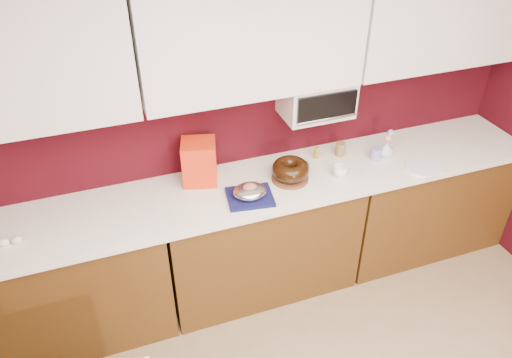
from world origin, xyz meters
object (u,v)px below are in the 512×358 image
object	(u,v)px
foil_ham_nest	(250,191)
flower_vase	(386,148)
blue_jar	(376,154)
pandoro_box	(199,162)
coffee_mug	(340,170)
toaster_oven	(316,97)
bundt_cake	(290,169)

from	to	relation	value
foil_ham_nest	flower_vase	world-z (taller)	flower_vase
foil_ham_nest	blue_jar	bearing A→B (deg)	7.70
pandoro_box	coffee_mug	xyz separation A→B (m)	(0.89, -0.26, -0.10)
toaster_oven	coffee_mug	xyz separation A→B (m)	(0.09, -0.26, -0.43)
toaster_oven	blue_jar	distance (m)	0.62
bundt_cake	foil_ham_nest	bearing A→B (deg)	-161.88
toaster_oven	pandoro_box	xyz separation A→B (m)	(-0.80, 0.00, -0.33)
bundt_cake	blue_jar	bearing A→B (deg)	2.45
foil_ham_nest	blue_jar	world-z (taller)	foil_ham_nest
toaster_oven	coffee_mug	size ratio (longest dim) A/B	4.99
toaster_oven	bundt_cake	distance (m)	0.50
bundt_cake	flower_vase	size ratio (longest dim) A/B	1.95
toaster_oven	blue_jar	bearing A→B (deg)	-20.72
toaster_oven	flower_vase	xyz separation A→B (m)	(0.50, -0.15, -0.41)
foil_ham_nest	flower_vase	xyz separation A→B (m)	(1.06, 0.14, 0.01)
coffee_mug	blue_jar	bearing A→B (deg)	16.73
bundt_cake	foil_ham_nest	distance (m)	0.33
flower_vase	pandoro_box	bearing A→B (deg)	173.56
pandoro_box	bundt_cake	bearing A→B (deg)	-3.28
blue_jar	foil_ham_nest	bearing A→B (deg)	-172.30
blue_jar	flower_vase	world-z (taller)	flower_vase
toaster_oven	bundt_cake	xyz separation A→B (m)	(-0.24, -0.19, -0.40)
toaster_oven	blue_jar	world-z (taller)	toaster_oven
pandoro_box	flower_vase	world-z (taller)	pandoro_box
pandoro_box	blue_jar	distance (m)	1.23
foil_ham_nest	pandoro_box	bearing A→B (deg)	129.66
coffee_mug	blue_jar	distance (m)	0.34
coffee_mug	blue_jar	size ratio (longest dim) A/B	1.01
pandoro_box	blue_jar	size ratio (longest dim) A/B	3.27
bundt_cake	foil_ham_nest	size ratio (longest dim) A/B	1.15
coffee_mug	flower_vase	world-z (taller)	flower_vase
bundt_cake	coffee_mug	bearing A→B (deg)	-12.10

